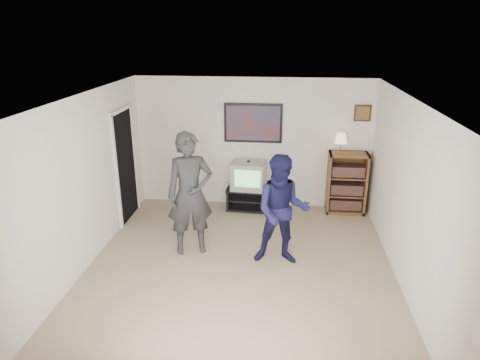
% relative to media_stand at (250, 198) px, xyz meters
% --- Properties ---
extents(room_shell, '(4.51, 5.00, 2.51)m').
position_rel_media_stand_xyz_m(room_shell, '(0.04, -1.88, 1.03)').
color(room_shell, '#8F775B').
rests_on(room_shell, ground).
extents(media_stand, '(0.89, 0.53, 0.43)m').
position_rel_media_stand_xyz_m(media_stand, '(0.00, 0.00, 0.00)').
color(media_stand, black).
rests_on(media_stand, room_shell).
extents(crt_television, '(0.66, 0.57, 0.52)m').
position_rel_media_stand_xyz_m(crt_television, '(-0.02, 0.00, 0.48)').
color(crt_television, '#9E9F9A').
rests_on(crt_television, media_stand).
extents(bookshelf, '(0.71, 0.41, 1.17)m').
position_rel_media_stand_xyz_m(bookshelf, '(1.83, 0.05, 0.37)').
color(bookshelf, '#553C19').
rests_on(bookshelf, room_shell).
extents(table_lamp, '(0.24, 0.24, 0.38)m').
position_rel_media_stand_xyz_m(table_lamp, '(1.66, 0.04, 1.14)').
color(table_lamp, '#FBEFBE').
rests_on(table_lamp, bookshelf).
extents(person_tall, '(0.82, 0.67, 1.93)m').
position_rel_media_stand_xyz_m(person_tall, '(-0.77, -1.74, 0.75)').
color(person_tall, '#292A2C').
rests_on(person_tall, room_shell).
extents(person_short, '(0.83, 0.65, 1.68)m').
position_rel_media_stand_xyz_m(person_short, '(0.63, -1.94, 0.63)').
color(person_short, '#16163D').
rests_on(person_short, room_shell).
extents(controller_left, '(0.05, 0.12, 0.03)m').
position_rel_media_stand_xyz_m(controller_left, '(-0.73, -1.54, 1.02)').
color(controller_left, white).
rests_on(controller_left, person_tall).
extents(controller_right, '(0.06, 0.12, 0.03)m').
position_rel_media_stand_xyz_m(controller_right, '(0.68, -1.71, 0.81)').
color(controller_right, white).
rests_on(controller_right, person_short).
extents(poster, '(1.10, 0.03, 0.75)m').
position_rel_media_stand_xyz_m(poster, '(0.04, 0.25, 1.43)').
color(poster, black).
rests_on(poster, room_shell).
extents(air_vent, '(0.28, 0.02, 0.14)m').
position_rel_media_stand_xyz_m(air_vent, '(-0.51, 0.25, 1.73)').
color(air_vent, white).
rests_on(air_vent, room_shell).
extents(small_picture, '(0.30, 0.03, 0.30)m').
position_rel_media_stand_xyz_m(small_picture, '(2.04, 0.25, 1.66)').
color(small_picture, black).
rests_on(small_picture, room_shell).
extents(doorway, '(0.03, 0.85, 2.00)m').
position_rel_media_stand_xyz_m(doorway, '(-2.20, -0.63, 0.78)').
color(doorway, black).
rests_on(doorway, room_shell).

